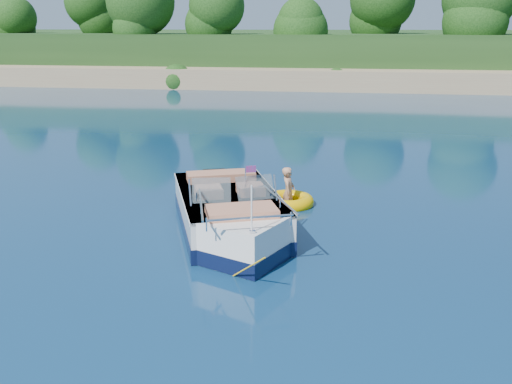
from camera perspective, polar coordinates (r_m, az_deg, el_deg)
ground at (r=9.50m, az=6.31°, el=-13.43°), size 160.00×160.00×0.00m
shoreline at (r=72.12m, az=8.82°, el=13.18°), size 170.00×59.00×6.00m
treeline at (r=49.28m, az=8.95°, el=17.12°), size 150.00×7.12×8.19m
motorboat at (r=13.26m, az=-2.49°, el=-2.59°), size 3.60×5.95×2.08m
tow_tube at (r=15.54m, az=3.26°, el=-0.93°), size 1.77×1.77×0.37m
boy at (r=15.57m, az=3.25°, el=-1.27°), size 0.35×0.76×1.50m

